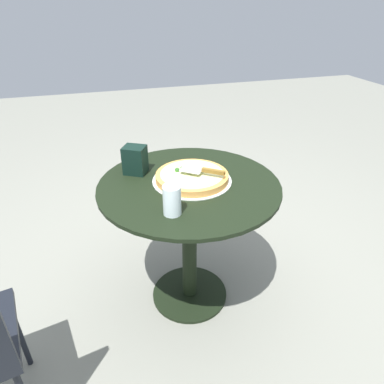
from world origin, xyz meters
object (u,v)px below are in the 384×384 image
object	(u,v)px
drinking_cup	(172,200)
napkin_dispenser	(135,160)
pizza_on_tray	(192,177)
pizza_server	(203,170)
patio_table	(189,217)

from	to	relation	value
drinking_cup	napkin_dispenser	bearing A→B (deg)	11.81
pizza_on_tray	napkin_dispenser	world-z (taller)	napkin_dispenser
napkin_dispenser	pizza_server	bearing A→B (deg)	176.36
pizza_server	drinking_cup	size ratio (longest dim) A/B	1.57
pizza_server	pizza_on_tray	bearing A→B (deg)	56.53
pizza_on_tray	pizza_server	bearing A→B (deg)	-123.47
pizza_server	napkin_dispenser	distance (m)	0.34
patio_table	drinking_cup	bearing A→B (deg)	149.03
patio_table	pizza_on_tray	world-z (taller)	pizza_on_tray
drinking_cup	pizza_server	bearing A→B (deg)	-42.61
pizza_server	drinking_cup	world-z (taller)	drinking_cup
drinking_cup	pizza_on_tray	bearing A→B (deg)	-32.14
patio_table	pizza_on_tray	size ratio (longest dim) A/B	2.28
patio_table	pizza_on_tray	distance (m)	0.21
patio_table	napkin_dispenser	bearing A→B (deg)	50.62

